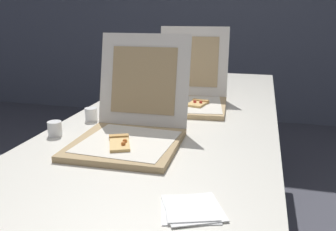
% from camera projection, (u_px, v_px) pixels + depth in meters
% --- Properties ---
extents(wall_back, '(10.00, 0.10, 2.60)m').
position_uv_depth(wall_back, '(230.00, 1.00, 3.85)').
color(wall_back, slate).
rests_on(wall_back, ground).
extents(table, '(0.93, 2.50, 0.74)m').
position_uv_depth(table, '(174.00, 125.00, 1.67)').
color(table, silver).
rests_on(table, ground).
extents(pizza_box_front, '(0.38, 0.48, 0.39)m').
position_uv_depth(pizza_box_front, '(130.00, 128.00, 1.32)').
color(pizza_box_front, tan).
rests_on(pizza_box_front, table).
extents(pizza_box_middle, '(0.41, 0.47, 0.39)m').
position_uv_depth(pizza_box_middle, '(189.00, 95.00, 1.83)').
color(pizza_box_middle, tan).
rests_on(pizza_box_middle, table).
extents(cup_white_far, '(0.05, 0.05, 0.06)m').
position_uv_depth(cup_white_far, '(144.00, 92.00, 2.01)').
color(cup_white_far, white).
rests_on(cup_white_far, table).
extents(cup_white_near_left, '(0.05, 0.05, 0.06)m').
position_uv_depth(cup_white_near_left, '(55.00, 129.00, 1.40)').
color(cup_white_near_left, white).
rests_on(cup_white_near_left, table).
extents(cup_white_near_center, '(0.05, 0.05, 0.06)m').
position_uv_depth(cup_white_near_center, '(91.00, 114.00, 1.59)').
color(cup_white_near_center, white).
rests_on(cup_white_near_center, table).
extents(napkin_pile, '(0.19, 0.18, 0.01)m').
position_uv_depth(napkin_pile, '(191.00, 208.00, 0.88)').
color(napkin_pile, white).
rests_on(napkin_pile, table).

